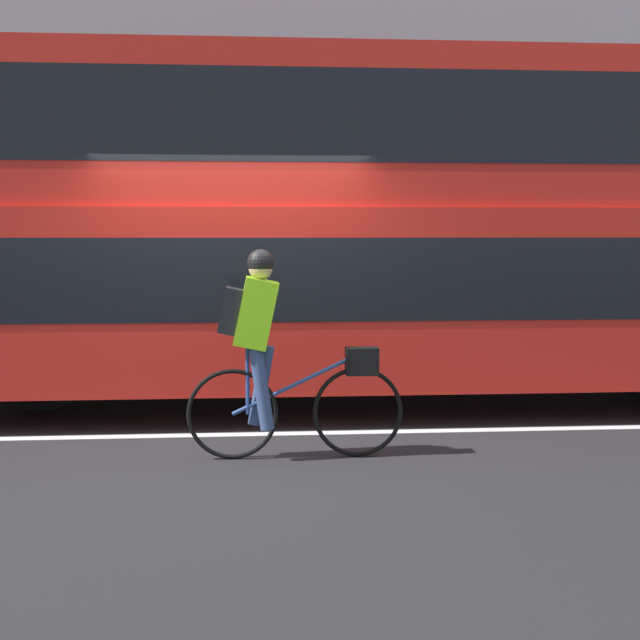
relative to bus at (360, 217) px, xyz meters
The scene contains 7 objects.
ground_plane 2.87m from the bus, 129.36° to the right, with size 80.00×80.00×0.00m, color #232326.
road_center_line 2.74m from the bus, 133.74° to the right, with size 50.00×0.14×0.01m, color silver.
sidewalk_curb 4.49m from the bus, 108.93° to the left, with size 60.00×2.26×0.12m.
building_facade 5.47m from the bus, 104.43° to the left, with size 60.00×0.30×6.79m.
bus is the anchor object (origin of this frame).
cyclist_on_bike 2.68m from the bus, 113.59° to the right, with size 1.74×0.32×1.68m.
trash_bin 4.74m from the bus, 124.62° to the left, with size 0.57×0.57×0.93m.
Camera 1 is at (0.12, -7.67, 1.79)m, focal length 50.00 mm.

